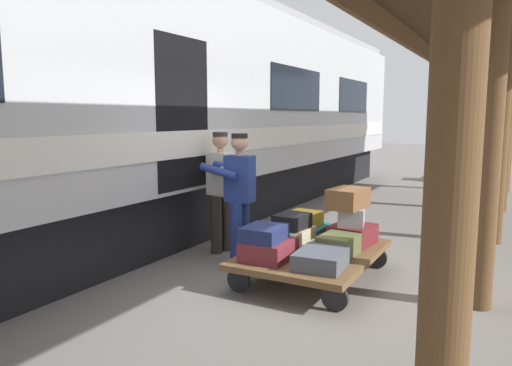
# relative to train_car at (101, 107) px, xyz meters

# --- Properties ---
(ground_plane) EXTENTS (60.00, 60.00, 0.00)m
(ground_plane) POSITION_rel_train_car_xyz_m (-3.36, -0.00, -2.06)
(ground_plane) COLOR slate
(train_car) EXTENTS (3.02, 21.09, 4.00)m
(train_car) POSITION_rel_train_car_xyz_m (0.00, 0.00, 0.00)
(train_car) COLOR #B7BABF
(train_car) RESTS_ON ground_plane
(luggage_cart) EXTENTS (1.38, 1.95, 0.34)m
(luggage_cart) POSITION_rel_train_car_xyz_m (-3.36, 0.02, -1.76)
(luggage_cart) COLOR brown
(luggage_cart) RESTS_ON ground_plane
(suitcase_maroon_trunk) EXTENTS (0.53, 0.58, 0.24)m
(suitcase_maroon_trunk) POSITION_rel_train_car_xyz_m (-3.68, -0.52, -1.60)
(suitcase_maroon_trunk) COLOR maroon
(suitcase_maroon_trunk) RESTS_ON luggage_cart
(suitcase_burgundy_valise) EXTENTS (0.50, 0.59, 0.22)m
(suitcase_burgundy_valise) POSITION_rel_train_car_xyz_m (-3.05, 0.55, -1.61)
(suitcase_burgundy_valise) COLOR maroon
(suitcase_burgundy_valise) RESTS_ON luggage_cart
(suitcase_teal_softside) EXTENTS (0.52, 0.56, 0.17)m
(suitcase_teal_softside) POSITION_rel_train_car_xyz_m (-3.05, -0.52, -1.63)
(suitcase_teal_softside) COLOR #1E666B
(suitcase_teal_softside) RESTS_ON luggage_cart
(suitcase_cream_canvas) EXTENTS (0.48, 0.64, 0.23)m
(suitcase_cream_canvas) POSITION_rel_train_car_xyz_m (-3.05, 0.02, -1.60)
(suitcase_cream_canvas) COLOR beige
(suitcase_cream_canvas) RESTS_ON luggage_cart
(suitcase_olive_duffel) EXTENTS (0.42, 0.48, 0.23)m
(suitcase_olive_duffel) POSITION_rel_train_car_xyz_m (-3.68, 0.02, -1.60)
(suitcase_olive_duffel) COLOR brown
(suitcase_olive_duffel) RESTS_ON luggage_cart
(suitcase_slate_roller) EXTENTS (0.53, 0.63, 0.18)m
(suitcase_slate_roller) POSITION_rel_train_car_xyz_m (-3.68, 0.55, -1.63)
(suitcase_slate_roller) COLOR #4C515B
(suitcase_slate_roller) RESTS_ON luggage_cart
(suitcase_black_hardshell) EXTENTS (0.37, 0.46, 0.18)m
(suitcase_black_hardshell) POSITION_rel_train_car_xyz_m (-3.08, -0.01, -1.39)
(suitcase_black_hardshell) COLOR black
(suitcase_black_hardshell) RESTS_ON suitcase_cream_canvas
(suitcase_gray_aluminum) EXTENTS (0.38, 0.44, 0.22)m
(suitcase_gray_aluminum) POSITION_rel_train_car_xyz_m (-3.66, -0.50, -1.37)
(suitcase_gray_aluminum) COLOR #9EA0A5
(suitcase_gray_aluminum) RESTS_ON suitcase_maroon_trunk
(suitcase_yellow_case) EXTENTS (0.42, 0.41, 0.18)m
(suitcase_yellow_case) POSITION_rel_train_car_xyz_m (-3.03, -0.51, -1.46)
(suitcase_yellow_case) COLOR gold
(suitcase_yellow_case) RESTS_ON suitcase_teal_softside
(suitcase_brown_leather) EXTENTS (0.42, 0.59, 0.25)m
(suitcase_brown_leather) POSITION_rel_train_car_xyz_m (-3.63, -0.46, -1.14)
(suitcase_brown_leather) COLOR brown
(suitcase_brown_leather) RESTS_ON suitcase_gray_aluminum
(suitcase_navy_fabric) EXTENTS (0.43, 0.51, 0.16)m
(suitcase_navy_fabric) POSITION_rel_train_car_xyz_m (-3.02, 0.59, -1.42)
(suitcase_navy_fabric) COLOR navy
(suitcase_navy_fabric) RESTS_ON suitcase_burgundy_valise
(porter_in_overalls) EXTENTS (0.68, 0.44, 1.70)m
(porter_in_overalls) POSITION_rel_train_car_xyz_m (-2.26, -0.13, -1.14)
(porter_in_overalls) COLOR navy
(porter_in_overalls) RESTS_ON ground_plane
(porter_by_door) EXTENTS (0.71, 0.51, 1.70)m
(porter_by_door) POSITION_rel_train_car_xyz_m (-1.79, -0.46, -1.14)
(porter_by_door) COLOR #332D28
(porter_by_door) RESTS_ON ground_plane
(baggage_tug) EXTENTS (1.13, 1.72, 1.30)m
(baggage_tug) POSITION_rel_train_car_xyz_m (-4.53, -10.57, -1.43)
(baggage_tug) COLOR orange
(baggage_tug) RESTS_ON ground_plane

